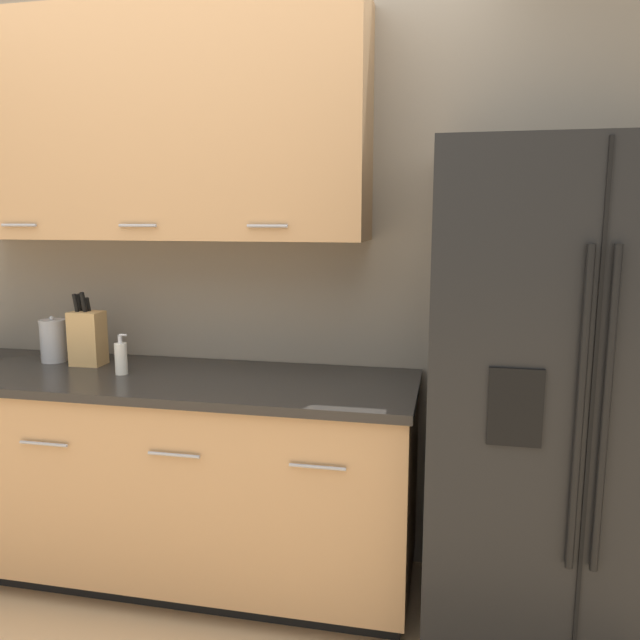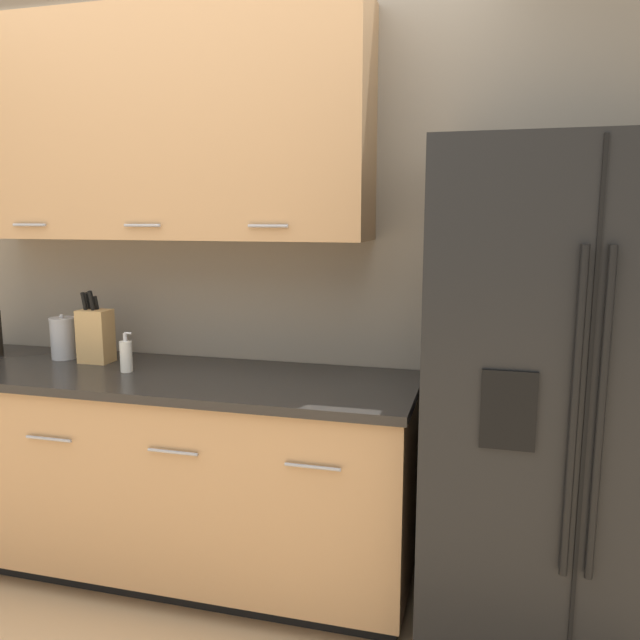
# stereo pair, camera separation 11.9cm
# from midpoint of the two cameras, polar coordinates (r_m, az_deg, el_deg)

# --- Properties ---
(wall_back) EXTENTS (10.00, 0.39, 2.60)m
(wall_back) POSITION_cam_midpoint_polar(r_m,az_deg,el_deg) (2.85, -9.90, 8.01)
(wall_back) COLOR gray
(wall_back) RESTS_ON ground_plane
(counter_unit) EXTENTS (2.24, 0.64, 0.90)m
(counter_unit) POSITION_cam_midpoint_polar(r_m,az_deg,el_deg) (2.85, -13.63, -13.21)
(counter_unit) COLOR black
(counter_unit) RESTS_ON ground_plane
(refrigerator) EXTENTS (0.95, 0.77, 1.78)m
(refrigerator) POSITION_cam_midpoint_polar(r_m,az_deg,el_deg) (2.35, 23.12, -7.41)
(refrigerator) COLOR black
(refrigerator) RESTS_ON ground_plane
(knife_block) EXTENTS (0.14, 0.10, 0.32)m
(knife_block) POSITION_cam_midpoint_polar(r_m,az_deg,el_deg) (2.92, -18.75, -1.32)
(knife_block) COLOR tan
(knife_block) RESTS_ON counter_unit
(soap_dispenser) EXTENTS (0.06, 0.05, 0.17)m
(soap_dispenser) POSITION_cam_midpoint_polar(r_m,az_deg,el_deg) (2.71, -16.11, -3.16)
(soap_dispenser) COLOR silver
(soap_dispenser) RESTS_ON counter_unit
(steel_canister) EXTENTS (0.11, 0.11, 0.21)m
(steel_canister) POSITION_cam_midpoint_polar(r_m,az_deg,el_deg) (3.05, -21.41, -1.54)
(steel_canister) COLOR #A3A3A5
(steel_canister) RESTS_ON counter_unit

